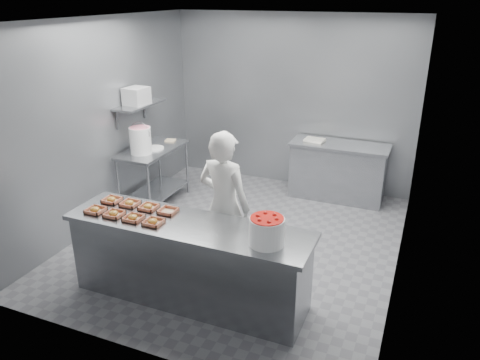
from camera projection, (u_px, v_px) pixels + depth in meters
name	position (u px, v px, depth m)	size (l,w,h in m)	color
floor	(239.00, 240.00, 6.23)	(4.50, 4.50, 0.00)	#4C4C51
ceiling	(239.00, 19.00, 5.18)	(4.50, 4.50, 0.00)	white
wall_back	(292.00, 102.00, 7.63)	(4.00, 0.04, 2.80)	slate
wall_left	(104.00, 123.00, 6.42)	(0.04, 4.50, 2.80)	slate
wall_right	(411.00, 161.00, 4.99)	(0.04, 4.50, 2.80)	slate
service_counter	(189.00, 261.00, 4.90)	(2.60, 0.70, 0.90)	slate
prep_table	(154.00, 168.00, 7.11)	(0.60, 1.20, 0.90)	slate
back_counter	(338.00, 171.00, 7.37)	(1.50, 0.60, 0.90)	slate
wall_shelf	(139.00, 105.00, 6.81)	(0.35, 0.90, 0.03)	slate
tray_0	(95.00, 210.00, 4.97)	(0.19, 0.18, 0.06)	tan
tray_1	(114.00, 214.00, 4.89)	(0.19, 0.18, 0.06)	tan
tray_2	(133.00, 218.00, 4.80)	(0.19, 0.18, 0.06)	tan
tray_3	(153.00, 222.00, 4.72)	(0.19, 0.18, 0.06)	tan
tray_4	(112.00, 200.00, 5.22)	(0.19, 0.18, 0.06)	tan
tray_5	(130.00, 203.00, 5.13)	(0.19, 0.18, 0.06)	tan
tray_6	(148.00, 207.00, 5.05)	(0.19, 0.18, 0.06)	tan
tray_7	(168.00, 211.00, 4.96)	(0.19, 0.18, 0.04)	tan
worker	(224.00, 205.00, 5.21)	(0.63, 0.41, 1.73)	silver
strawberry_tub	(267.00, 230.00, 4.30)	(0.33, 0.33, 0.27)	white
glaze_bucket	(140.00, 140.00, 6.71)	(0.32, 0.31, 0.47)	white
bucket_lid	(154.00, 148.00, 6.97)	(0.29, 0.29, 0.02)	white
rag	(170.00, 140.00, 7.34)	(0.15, 0.13, 0.02)	#CCB28C
appliance	(137.00, 96.00, 6.71)	(0.29, 0.33, 0.24)	gray
paper_stack	(315.00, 140.00, 7.33)	(0.30, 0.22, 0.04)	silver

